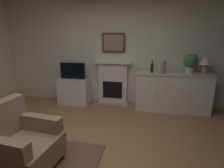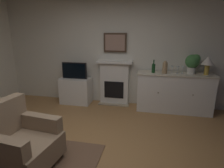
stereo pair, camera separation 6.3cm
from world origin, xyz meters
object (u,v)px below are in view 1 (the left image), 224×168
at_px(framed_picture, 113,43).
at_px(wine_bottle, 152,68).
at_px(vase_decorative, 163,67).
at_px(wine_glass_left, 171,67).
at_px(potted_plant_small, 191,62).
at_px(armchair, 20,143).
at_px(table_lamp, 206,61).
at_px(sideboard_cabinet, 172,92).
at_px(tv_cabinet, 74,91).
at_px(tv_set, 73,71).
at_px(wine_glass_right, 181,68).
at_px(wine_glass_center, 176,68).
at_px(fireplace_unit, 113,83).

xyz_separation_m(framed_picture, wine_bottle, (0.93, -0.25, -0.53)).
distance_m(framed_picture, wine_bottle, 1.10).
bearing_deg(vase_decorative, wine_bottle, 174.89).
height_order(wine_bottle, wine_glass_left, wine_bottle).
height_order(wine_bottle, potted_plant_small, potted_plant_small).
xyz_separation_m(wine_glass_left, armchair, (-2.12, -2.41, -0.63)).
bearing_deg(wine_bottle, framed_picture, 164.88).
bearing_deg(wine_glass_left, framed_picture, 171.48).
relative_size(table_lamp, wine_glass_left, 2.42).
xyz_separation_m(sideboard_cabinet, table_lamp, (0.62, 0.00, 0.73)).
distance_m(tv_cabinet, tv_set, 0.53).
relative_size(wine_glass_left, wine_glass_right, 1.00).
height_order(wine_bottle, tv_set, wine_bottle).
bearing_deg(armchair, tv_cabinet, 94.49).
height_order(wine_glass_left, wine_glass_right, same).
xyz_separation_m(wine_glass_center, wine_glass_right, (0.11, 0.05, 0.00)).
height_order(sideboard_cabinet, vase_decorative, vase_decorative).
bearing_deg(table_lamp, wine_glass_center, -177.63).
bearing_deg(fireplace_unit, tv_set, -169.23).
xyz_separation_m(fireplace_unit, wine_glass_left, (1.34, -0.16, 0.47)).
xyz_separation_m(tv_cabinet, armchair, (0.19, -2.40, 0.05)).
xyz_separation_m(fireplace_unit, tv_set, (-0.98, -0.19, 0.31)).
bearing_deg(potted_plant_small, table_lamp, -9.03).
bearing_deg(wine_glass_right, table_lamp, -3.36).
relative_size(wine_glass_right, armchair, 0.18).
bearing_deg(wine_glass_left, sideboard_cabinet, -15.19).
relative_size(table_lamp, tv_set, 0.65).
relative_size(fireplace_unit, wine_glass_center, 6.67).
height_order(table_lamp, wine_glass_right, table_lamp).
xyz_separation_m(tv_set, armchair, (0.19, -2.37, -0.47)).
height_order(framed_picture, wine_bottle, framed_picture).
bearing_deg(potted_plant_small, wine_glass_left, -176.84).
bearing_deg(vase_decorative, tv_cabinet, 178.27).
height_order(framed_picture, wine_glass_center, framed_picture).
distance_m(sideboard_cabinet, vase_decorative, 0.64).
distance_m(tv_set, armchair, 2.43).
bearing_deg(potted_plant_small, wine_glass_center, -167.23).
distance_m(fireplace_unit, wine_bottle, 1.05).
distance_m(vase_decorative, potted_plant_small, 0.60).
height_order(framed_picture, sideboard_cabinet, framed_picture).
bearing_deg(sideboard_cabinet, vase_decorative, -168.49).
bearing_deg(tv_set, table_lamp, 0.16).
relative_size(tv_cabinet, armchair, 0.82).
relative_size(tv_set, armchair, 0.67).
bearing_deg(table_lamp, armchair, -139.87).
xyz_separation_m(wine_bottle, potted_plant_small, (0.83, 0.07, 0.15)).
bearing_deg(vase_decorative, fireplace_unit, 169.04).
xyz_separation_m(wine_glass_center, vase_decorative, (-0.27, -0.03, 0.02)).
xyz_separation_m(vase_decorative, tv_cabinet, (-2.15, 0.06, -0.71)).
bearing_deg(tv_set, fireplace_unit, 10.77).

